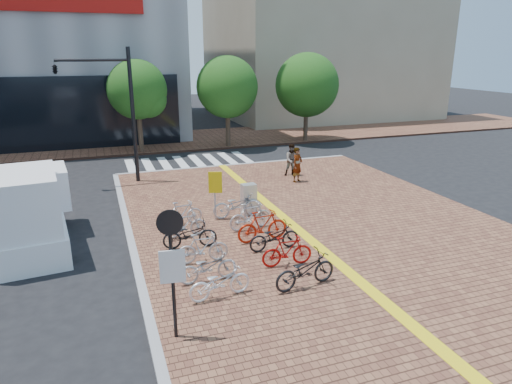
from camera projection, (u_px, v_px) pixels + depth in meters
name	position (u px, v px, depth m)	size (l,w,h in m)	color
ground	(260.00, 255.00, 15.28)	(120.00, 120.00, 0.00)	black
sidewalk	(436.00, 314.00, 11.72)	(14.00, 34.00, 0.15)	brown
tactile_strip	(404.00, 319.00, 11.37)	(0.40, 34.00, 0.01)	yellow
kerb_west	(162.00, 376.00, 9.47)	(0.25, 34.00, 0.15)	gray
kerb_north	(238.00, 165.00, 27.02)	(14.00, 0.25, 0.15)	gray
far_sidewalk	(164.00, 141.00, 34.16)	(70.00, 8.00, 0.15)	brown
building_beige	(317.00, 26.00, 47.19)	(20.00, 18.00, 18.00)	gray
crosswalk	(190.00, 162.00, 28.04)	(7.50, 4.00, 0.01)	silver
street_trees	(242.00, 88.00, 31.39)	(16.20, 4.60, 6.35)	#38281E
bike_0	(220.00, 282.00, 12.24)	(0.61, 1.75, 0.92)	white
bike_1	(208.00, 267.00, 13.12)	(0.61, 1.74, 0.91)	#A9A8AD
bike_2	(202.00, 248.00, 14.27)	(0.46, 1.64, 0.99)	silver
bike_3	(190.00, 234.00, 15.37)	(0.64, 1.83, 0.96)	black
bike_4	(185.00, 225.00, 16.28)	(0.44, 1.55, 0.93)	#B5B5BA
bike_5	(182.00, 213.00, 17.35)	(0.45, 1.60, 0.96)	silver
bike_6	(305.00, 270.00, 12.79)	(0.68, 1.94, 1.02)	black
bike_7	(287.00, 251.00, 14.07)	(0.46, 1.62, 0.98)	#A9100C
bike_8	(274.00, 237.00, 15.23)	(0.62, 1.77, 0.93)	black
bike_9	(262.00, 226.00, 15.89)	(0.53, 1.86, 1.12)	#B8240D
bike_10	(250.00, 216.00, 16.98)	(0.49, 1.73, 1.04)	silver
bike_11	(237.00, 205.00, 18.20)	(0.69, 1.99, 1.04)	#B3B3B8
pedestrian_a	(297.00, 165.00, 23.09)	(0.65, 0.42, 1.77)	gray
pedestrian_b	(292.00, 160.00, 24.26)	(0.83, 0.65, 1.72)	#505666
utility_box	(249.00, 199.00, 18.55)	(0.58, 0.42, 1.27)	silver
yellow_sign	(215.00, 187.00, 17.71)	(0.52, 0.21, 1.95)	#B7B7BC
notice_sign	(172.00, 259.00, 10.05)	(0.59, 0.17, 3.17)	black
traffic_light_pole	(98.00, 92.00, 21.68)	(3.55, 1.37, 6.60)	black
box_truck	(30.00, 211.00, 15.46)	(2.67, 5.19, 2.88)	white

